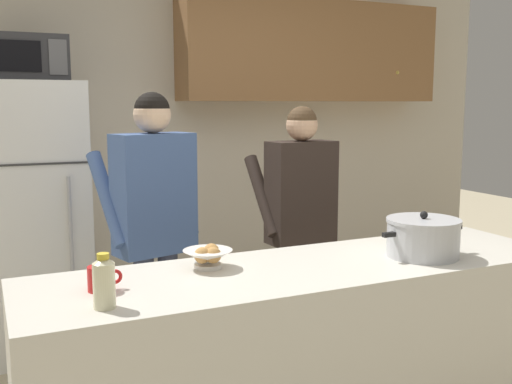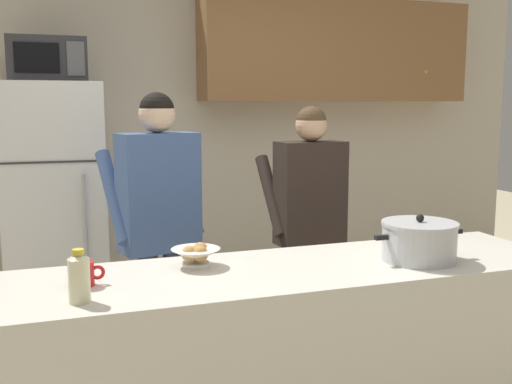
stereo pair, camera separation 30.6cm
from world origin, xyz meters
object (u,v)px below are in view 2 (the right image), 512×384
Objects in this scene: bottle_near_edge at (79,277)px; microwave at (47,60)px; cooking_pot at (419,241)px; coffee_mug at (83,274)px; person_near_pot at (158,208)px; person_by_sink at (309,208)px; refrigerator at (55,215)px; bread_bowl at (196,255)px.

microwave is at bearing 91.91° from bottle_near_edge.
microwave is 1.07× the size of cooking_pot.
coffee_mug is at bearing 175.97° from cooking_pot.
microwave is 1.36m from person_near_pot.
microwave reaches higher than coffee_mug.
person_near_pot reaches higher than person_by_sink.
person_near_pot is 1.19m from bottle_near_edge.
refrigerator reaches higher than coffee_mug.
bread_bowl is (-0.89, -0.79, -0.03)m from person_by_sink.
person_by_sink is (0.91, 0.02, -0.06)m from person_near_pot.
bread_bowl is at bearing 167.10° from cooking_pot.
refrigerator is at bearing 108.30° from bread_bowl.
person_near_pot is 3.75× the size of cooking_pot.
cooking_pot is (1.00, -0.99, -0.04)m from person_near_pot.
cooking_pot is at bearing -12.90° from bread_bowl.
refrigerator is 13.41× the size of coffee_mug.
person_by_sink is 1.64m from coffee_mug.
microwave is 2.61m from cooking_pot.
person_by_sink reaches higher than bottle_near_edge.
cooking_pot is 3.42× the size of coffee_mug.
cooking_pot is at bearing -51.19° from microwave.
person_by_sink is 1.02m from cooking_pot.
bread_bowl is (-0.97, 0.22, -0.04)m from cooking_pot.
cooking_pot reaches higher than bottle_near_edge.
bread_bowl is at bearing -71.48° from microwave.
coffee_mug is at bearing -87.15° from microwave.
person_by_sink is 1.78m from bottle_near_edge.
coffee_mug is 0.61× the size of bread_bowl.
person_near_pot reaches higher than bottle_near_edge.
coffee_mug is (0.09, -1.83, 0.09)m from refrigerator.
coffee_mug is (0.09, -1.81, -0.93)m from microwave.
microwave is (0.00, -0.02, 1.02)m from refrigerator.
cooking_pot is at bearing -44.72° from person_near_pot.
refrigerator is 1.05× the size of person_near_pot.
person_near_pot is at bearing -178.59° from person_by_sink.
microwave is 2.25× the size of bread_bowl.
coffee_mug is (-0.45, -0.89, -0.09)m from person_near_pot.
refrigerator is 1.10m from person_near_pot.
person_near_pot reaches higher than coffee_mug.
refrigerator is 1.80m from bread_bowl.
microwave is at bearing 108.52° from bread_bowl.
coffee_mug is 0.49m from bread_bowl.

